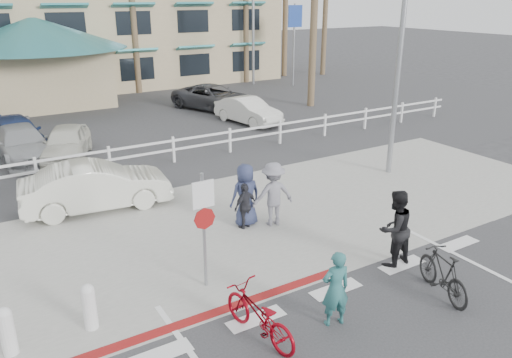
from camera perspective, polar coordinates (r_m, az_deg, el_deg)
ground at (r=10.72m, az=11.21°, el=-13.81°), size 140.00×140.00×0.00m
sidewalk_plaza at (r=13.87m, az=-1.30°, el=-5.03°), size 22.00×7.00×0.01m
cross_street at (r=17.18m, az=-8.00°, el=-0.10°), size 40.00×5.00×0.01m
parking_lot at (r=25.85m, az=-16.57°, el=6.20°), size 50.00×16.00×0.01m
curb_red at (r=10.15m, az=-6.83°, el=-15.63°), size 7.00×0.25×0.02m
rail_fence at (r=18.96m, az=-9.13°, el=3.38°), size 29.40×0.16×1.00m
sign_post at (r=10.45m, az=-5.98°, el=-5.27°), size 0.50×0.10×2.90m
bollard_0 at (r=10.10m, az=-18.51°, el=-13.66°), size 0.26×0.26×0.95m
bollard_1 at (r=10.00m, az=-26.57°, el=-15.30°), size 0.26×0.26×0.95m
streetlight_0 at (r=17.47m, az=16.23°, el=14.82°), size 0.60×2.00×9.00m
streetlight_1 at (r=35.45m, az=-0.32°, el=18.40°), size 0.60×2.00×9.50m
info_sign at (r=34.99m, az=4.34°, el=15.12°), size 1.20×0.16×5.60m
bike_red at (r=9.36m, az=0.32°, el=-15.32°), size 0.93×1.95×0.98m
rider_red at (r=9.67m, az=9.07°, el=-12.28°), size 0.63×0.49×1.55m
bike_black at (r=11.23m, az=20.60°, el=-10.09°), size 0.93×1.75×1.01m
rider_black at (r=11.90m, az=15.57°, el=-5.45°), size 0.91×0.71×1.84m
pedestrian_a at (r=13.45m, az=1.96°, el=-1.75°), size 1.26×0.87×1.78m
pedestrian_child at (r=13.34m, az=-1.22°, el=-3.09°), size 0.81×0.48×1.29m
pedestrian_b at (r=13.45m, az=-1.21°, el=-1.84°), size 0.87×0.59×1.74m
car_white_sedan at (r=15.26m, az=-17.77°, el=-0.79°), size 4.37×1.95×1.39m
lot_car_1 at (r=20.99m, az=-25.17°, el=3.70°), size 2.03×4.42×1.25m
lot_car_2 at (r=20.39m, az=-20.83°, el=3.90°), size 2.75×4.04×1.28m
lot_car_3 at (r=24.55m, az=-0.92°, el=7.81°), size 2.02×3.97×1.25m
lot_car_5 at (r=27.73m, az=-4.92°, el=9.28°), size 3.82×5.26×1.33m
lot_car_6 at (r=22.25m, az=-25.76°, el=4.71°), size 2.27×4.41×1.44m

